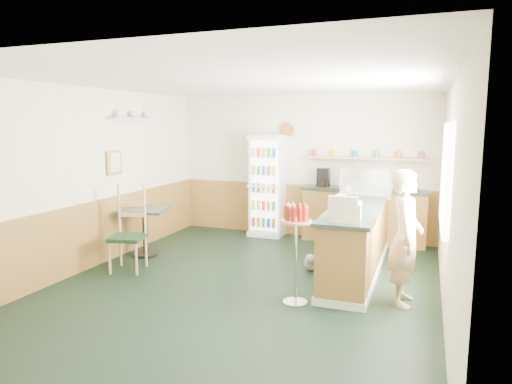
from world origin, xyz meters
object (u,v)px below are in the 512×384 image
at_px(shopkeeper, 406,238).
at_px(condiment_stand, 296,237).
at_px(cash_register, 345,211).
at_px(cafe_chair, 131,226).
at_px(display_case, 366,183).
at_px(drinks_fridge, 267,186).
at_px(cafe_table, 145,222).

xyz_separation_m(shopkeeper, condiment_stand, (-1.22, -0.46, 0.01)).
distance_m(cash_register, shopkeeper, 0.78).
bearing_deg(cafe_chair, display_case, 14.78).
relative_size(drinks_fridge, cafe_chair, 1.56).
distance_m(condiment_stand, cafe_chair, 2.71).
bearing_deg(display_case, drinks_fridge, 154.93).
bearing_deg(cafe_chair, shopkeeper, -14.04).
height_order(drinks_fridge, cafe_chair, drinks_fridge).
xyz_separation_m(cash_register, shopkeeper, (0.70, 0.16, -0.30)).
xyz_separation_m(drinks_fridge, cafe_table, (-1.42, -2.05, -0.42)).
relative_size(drinks_fridge, cafe_table, 2.21).
bearing_deg(display_case, cafe_table, -161.73).
height_order(display_case, cafe_table, display_case).
xyz_separation_m(cash_register, cafe_chair, (-3.19, 0.14, -0.46)).
xyz_separation_m(cafe_table, cafe_chair, (0.21, -0.65, 0.10)).
xyz_separation_m(cash_register, cafe_table, (-3.40, 0.80, -0.56)).
xyz_separation_m(drinks_fridge, condiment_stand, (1.46, -3.14, -0.15)).
relative_size(drinks_fridge, display_case, 2.47).
bearing_deg(drinks_fridge, cash_register, -55.14).
height_order(condiment_stand, cafe_chair, cafe_chair).
bearing_deg(display_case, cash_register, -90.00).
height_order(display_case, shopkeeper, shopkeeper).
height_order(cash_register, condiment_stand, cash_register).
xyz_separation_m(shopkeeper, cafe_chair, (-3.89, -0.02, -0.16)).
distance_m(cafe_table, cafe_chair, 0.69).
bearing_deg(cash_register, drinks_fridge, 119.36).
distance_m(display_case, cafe_table, 3.64).
height_order(drinks_fridge, shopkeeper, drinks_fridge).
bearing_deg(condiment_stand, display_case, 76.68).
distance_m(display_case, condiment_stand, 2.31).
height_order(condiment_stand, cafe_table, condiment_stand).
xyz_separation_m(drinks_fridge, shopkeeper, (2.68, -2.68, -0.16)).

